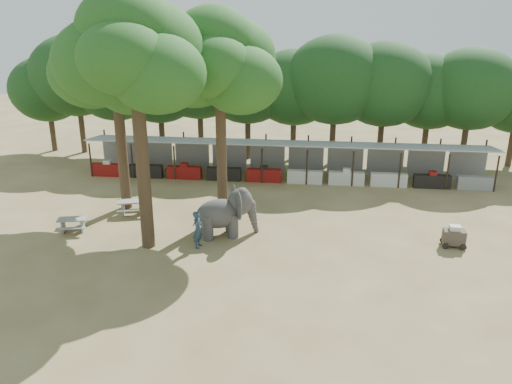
# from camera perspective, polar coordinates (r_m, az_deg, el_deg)

# --- Properties ---
(ground) EXTENTS (100.00, 100.00, 0.00)m
(ground) POSITION_cam_1_polar(r_m,az_deg,el_deg) (22.48, 1.02, -9.13)
(ground) COLOR brown
(ground) RESTS_ON ground
(vendor_stalls) EXTENTS (28.00, 2.99, 2.80)m
(vendor_stalls) POSITION_cam_1_polar(r_m,az_deg,el_deg) (34.90, 3.37, 3.43)
(vendor_stalls) COLOR gray
(vendor_stalls) RESTS_ON ground
(yard_tree_left) EXTENTS (7.10, 6.90, 11.02)m
(yard_tree_left) POSITION_cam_1_polar(r_m,az_deg,el_deg) (29.17, -16.00, 13.66)
(yard_tree_left) COLOR #332316
(yard_tree_left) RESTS_ON ground
(yard_tree_center) EXTENTS (7.10, 6.90, 12.04)m
(yard_tree_center) POSITION_cam_1_polar(r_m,az_deg,el_deg) (23.36, -13.94, 15.09)
(yard_tree_center) COLOR #332316
(yard_tree_center) RESTS_ON ground
(yard_tree_back) EXTENTS (7.10, 6.90, 11.36)m
(yard_tree_back) POSITION_cam_1_polar(r_m,az_deg,el_deg) (26.45, -4.43, 14.56)
(yard_tree_back) COLOR #332316
(yard_tree_back) RESTS_ON ground
(backdrop_trees) EXTENTS (46.46, 5.95, 8.33)m
(backdrop_trees) POSITION_cam_1_polar(r_m,az_deg,el_deg) (39.07, 4.00, 11.62)
(backdrop_trees) COLOR #332316
(backdrop_trees) RESTS_ON ground
(elephant) EXTENTS (3.41, 2.60, 2.54)m
(elephant) POSITION_cam_1_polar(r_m,az_deg,el_deg) (25.64, -3.37, -2.33)
(elephant) COLOR #3B3938
(elephant) RESTS_ON ground
(handler) EXTENTS (0.53, 0.72, 1.88)m
(handler) POSITION_cam_1_polar(r_m,az_deg,el_deg) (24.55, -6.65, -4.27)
(handler) COLOR #26384C
(handler) RESTS_ON ground
(picnic_table_near) EXTENTS (1.75, 1.64, 0.74)m
(picnic_table_near) POSITION_cam_1_polar(r_m,az_deg,el_deg) (28.01, -20.21, -3.35)
(picnic_table_near) COLOR gray
(picnic_table_near) RESTS_ON ground
(picnic_table_far) EXTENTS (1.95, 1.84, 0.80)m
(picnic_table_far) POSITION_cam_1_polar(r_m,az_deg,el_deg) (29.50, -13.95, -1.48)
(picnic_table_far) COLOR gray
(picnic_table_far) RESTS_ON ground
(cart_front) EXTENTS (1.17, 0.80, 1.12)m
(cart_front) POSITION_cam_1_polar(r_m,az_deg,el_deg) (26.43, 21.69, -4.74)
(cart_front) COLOR #393028
(cart_front) RESTS_ON ground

